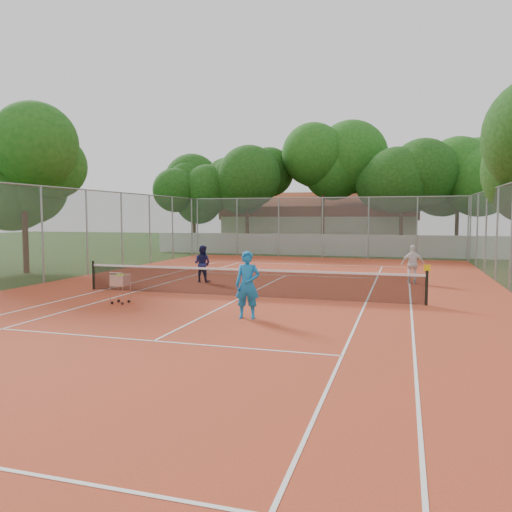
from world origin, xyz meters
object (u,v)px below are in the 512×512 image
(player_near, at_px, (247,285))
(clubhouse, at_px, (321,223))
(tennis_net, at_px, (244,282))
(ball_hopper, at_px, (120,288))
(player_far_left, at_px, (202,264))
(player_far_right, at_px, (413,264))

(player_near, bearing_deg, clubhouse, 88.46)
(clubhouse, bearing_deg, tennis_net, -86.05)
(tennis_net, bearing_deg, clubhouse, 93.95)
(tennis_net, xyz_separation_m, ball_hopper, (-3.27, -2.46, 0.02))
(ball_hopper, bearing_deg, player_far_left, 65.05)
(tennis_net, relative_size, player_far_left, 7.74)
(ball_hopper, bearing_deg, clubhouse, 67.06)
(ball_hopper, bearing_deg, player_near, -32.85)
(clubhouse, bearing_deg, player_far_right, -72.29)
(tennis_net, height_order, clubhouse, clubhouse)
(tennis_net, relative_size, ball_hopper, 11.74)
(tennis_net, xyz_separation_m, player_far_left, (-2.84, 3.16, 0.28))
(player_far_left, xyz_separation_m, ball_hopper, (-0.42, -5.62, -0.26))
(tennis_net, relative_size, player_far_right, 7.50)
(player_far_left, bearing_deg, ball_hopper, 92.17)
(player_far_left, height_order, ball_hopper, player_far_left)
(ball_hopper, bearing_deg, tennis_net, 16.33)
(player_far_left, bearing_deg, clubhouse, -85.38)
(clubhouse, bearing_deg, player_far_left, -91.87)
(player_near, distance_m, ball_hopper, 4.62)
(player_far_left, relative_size, ball_hopper, 1.52)
(clubhouse, xyz_separation_m, player_far_right, (7.60, -23.81, -1.39))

